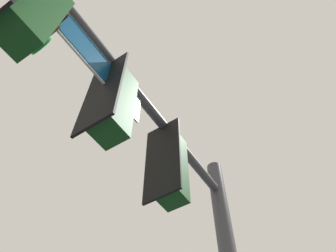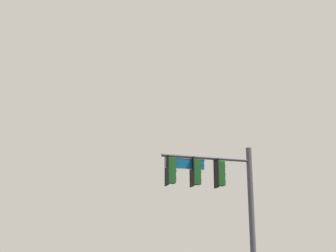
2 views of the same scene
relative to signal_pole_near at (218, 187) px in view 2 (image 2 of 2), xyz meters
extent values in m
cylinder|color=#47474C|center=(-1.58, -0.07, -1.09)|extent=(0.26, 0.26, 5.91)
cylinder|color=#47474C|center=(0.54, 0.02, 1.27)|extent=(4.24, 0.33, 0.14)
cube|color=black|center=(0.09, 0.00, 0.60)|extent=(0.05, 0.52, 1.30)
cube|color=#144719|center=(-0.10, 0.00, 0.60)|extent=(0.37, 0.34, 1.10)
cylinder|color=#144719|center=(-0.10, 0.00, 1.21)|extent=(0.04, 0.04, 0.12)
cylinder|color=#340503|center=(-0.30, -0.01, 0.93)|extent=(0.04, 0.22, 0.22)
cylinder|color=#392D05|center=(-0.30, -0.01, 0.60)|extent=(0.04, 0.22, 0.22)
cylinder|color=green|center=(-0.30, -0.01, 0.27)|extent=(0.04, 0.22, 0.22)
cube|color=black|center=(1.25, 0.06, 0.60)|extent=(0.05, 0.52, 1.30)
cube|color=#144719|center=(1.06, 0.05, 0.60)|extent=(0.37, 0.34, 1.10)
cylinder|color=#144719|center=(1.06, 0.05, 1.21)|extent=(0.04, 0.04, 0.12)
cylinder|color=#340503|center=(0.87, 0.04, 0.93)|extent=(0.04, 0.22, 0.22)
cylinder|color=#392D05|center=(0.87, 0.04, 0.60)|extent=(0.04, 0.22, 0.22)
cylinder|color=green|center=(0.87, 0.04, 0.27)|extent=(0.04, 0.22, 0.22)
cube|color=black|center=(2.42, 0.11, 0.60)|extent=(0.05, 0.52, 1.30)
cube|color=#144719|center=(2.23, 0.10, 0.60)|extent=(0.37, 0.34, 1.10)
cylinder|color=#144719|center=(2.23, 0.10, 1.21)|extent=(0.04, 0.04, 0.12)
cylinder|color=#340503|center=(2.03, 0.09, 0.93)|extent=(0.04, 0.22, 0.22)
cylinder|color=#392D05|center=(2.03, 0.09, 0.60)|extent=(0.04, 0.22, 0.22)
cylinder|color=green|center=(2.03, 0.09, 0.27)|extent=(0.04, 0.22, 0.22)
cube|color=#0A4C7F|center=(1.56, 0.07, 0.95)|extent=(1.79, 0.12, 0.43)
cube|color=white|center=(1.56, 0.07, 0.95)|extent=(1.85, 0.11, 0.49)
camera|label=1|loc=(2.32, 1.69, -2.47)|focal=35.00mm
camera|label=2|loc=(7.80, 19.32, -2.78)|focal=50.00mm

